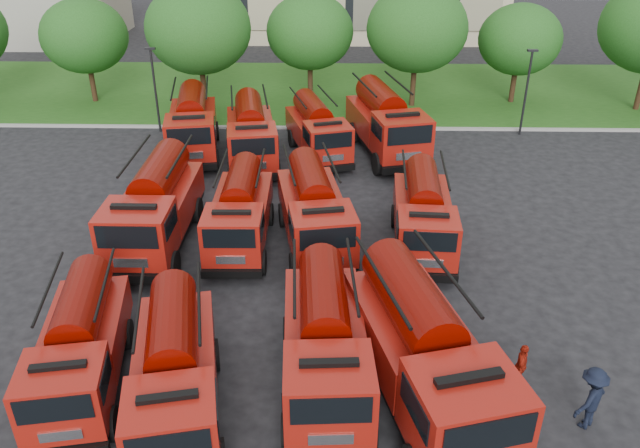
# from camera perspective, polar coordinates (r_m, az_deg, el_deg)

# --- Properties ---
(ground) EXTENTS (140.00, 140.00, 0.00)m
(ground) POSITION_cam_1_polar(r_m,az_deg,el_deg) (23.20, -0.57, -6.32)
(ground) COLOR black
(ground) RESTS_ON ground
(lawn) EXTENTS (70.00, 16.00, 0.12)m
(lawn) POSITION_cam_1_polar(r_m,az_deg,el_deg) (46.95, 0.45, 12.08)
(lawn) COLOR #1B4913
(lawn) RESTS_ON ground
(curb) EXTENTS (70.00, 0.30, 0.14)m
(curb) POSITION_cam_1_polar(r_m,az_deg,el_deg) (39.24, 0.26, 8.79)
(curb) COLOR gray
(curb) RESTS_ON ground
(tree_1) EXTENTS (5.71, 5.71, 6.98)m
(tree_1) POSITION_cam_1_polar(r_m,az_deg,el_deg) (46.07, -20.74, 15.78)
(tree_1) COLOR #382314
(tree_1) RESTS_ON ground
(tree_2) EXTENTS (6.72, 6.72, 8.22)m
(tree_2) POSITION_cam_1_polar(r_m,az_deg,el_deg) (42.22, -11.06, 17.14)
(tree_2) COLOR #382314
(tree_2) RESTS_ON ground
(tree_3) EXTENTS (5.88, 5.88, 7.19)m
(tree_3) POSITION_cam_1_polar(r_m,az_deg,el_deg) (43.94, -0.93, 17.16)
(tree_3) COLOR #382314
(tree_3) RESTS_ON ground
(tree_4) EXTENTS (6.55, 6.55, 8.01)m
(tree_4) POSITION_cam_1_polar(r_m,az_deg,el_deg) (42.67, 8.87, 17.24)
(tree_4) COLOR #382314
(tree_4) RESTS_ON ground
(tree_5) EXTENTS (5.46, 5.46, 6.68)m
(tree_5) POSITION_cam_1_polar(r_m,az_deg,el_deg) (45.20, 17.81, 15.76)
(tree_5) COLOR #382314
(tree_5) RESTS_ON ground
(lamp_post_0) EXTENTS (0.60, 0.25, 5.11)m
(lamp_post_0) POSITION_cam_1_polar(r_m,az_deg,el_deg) (39.18, -14.88, 12.17)
(lamp_post_0) COLOR black
(lamp_post_0) RESTS_ON ground
(lamp_post_1) EXTENTS (0.60, 0.25, 5.11)m
(lamp_post_1) POSITION_cam_1_polar(r_m,az_deg,el_deg) (39.37, 18.39, 11.76)
(lamp_post_1) COLOR black
(lamp_post_1) RESTS_ON ground
(fire_truck_0) EXTENTS (3.25, 6.61, 2.88)m
(fire_truck_0) POSITION_cam_1_polar(r_m,az_deg,el_deg) (19.78, -21.07, -10.34)
(fire_truck_0) COLOR black
(fire_truck_0) RESTS_ON ground
(fire_truck_1) EXTENTS (3.52, 6.84, 2.97)m
(fire_truck_1) POSITION_cam_1_polar(r_m,az_deg,el_deg) (18.07, -13.17, -12.91)
(fire_truck_1) COLOR black
(fire_truck_1) RESTS_ON ground
(fire_truck_2) EXTENTS (2.83, 6.95, 3.10)m
(fire_truck_2) POSITION_cam_1_polar(r_m,az_deg,el_deg) (18.50, 0.45, -10.62)
(fire_truck_2) COLOR black
(fire_truck_2) RESTS_ON ground
(fire_truck_3) EXTENTS (4.51, 8.10, 3.50)m
(fire_truck_3) POSITION_cam_1_polar(r_m,az_deg,el_deg) (18.06, 9.50, -11.39)
(fire_truck_3) COLOR black
(fire_truck_3) RESTS_ON ground
(fire_truck_4) EXTENTS (2.79, 7.53, 3.42)m
(fire_truck_4) POSITION_cam_1_polar(r_m,az_deg,el_deg) (26.40, -14.81, 1.58)
(fire_truck_4) COLOR black
(fire_truck_4) RESTS_ON ground
(fire_truck_5) EXTENTS (2.51, 6.58, 2.97)m
(fire_truck_5) POSITION_cam_1_polar(r_m,az_deg,el_deg) (25.82, -7.32, 1.15)
(fire_truck_5) COLOR black
(fire_truck_5) RESTS_ON ground
(fire_truck_6) EXTENTS (3.58, 7.28, 3.17)m
(fire_truck_6) POSITION_cam_1_polar(r_m,az_deg,el_deg) (25.50, -0.54, 1.29)
(fire_truck_6) COLOR black
(fire_truck_6) RESTS_ON ground
(fire_truck_7) EXTENTS (2.73, 6.70, 2.99)m
(fire_truck_7) POSITION_cam_1_polar(r_m,az_deg,el_deg) (25.74, 9.43, 0.92)
(fire_truck_7) COLOR black
(fire_truck_7) RESTS_ON ground
(fire_truck_8) EXTENTS (3.72, 7.66, 3.34)m
(fire_truck_8) POSITION_cam_1_polar(r_m,az_deg,el_deg) (35.67, -11.58, 8.93)
(fire_truck_8) COLOR black
(fire_truck_8) RESTS_ON ground
(fire_truck_9) EXTENTS (3.55, 7.44, 3.25)m
(fire_truck_9) POSITION_cam_1_polar(r_m,az_deg,el_deg) (33.92, -6.33, 8.23)
(fire_truck_9) COLOR black
(fire_truck_9) RESTS_ON ground
(fire_truck_10) EXTENTS (3.99, 6.99, 3.02)m
(fire_truck_10) POSITION_cam_1_polar(r_m,az_deg,el_deg) (34.62, -0.25, 8.63)
(fire_truck_10) COLOR black
(fire_truck_10) RESTS_ON ground
(fire_truck_11) EXTENTS (4.43, 8.26, 3.58)m
(fire_truck_11) POSITION_cam_1_polar(r_m,az_deg,el_deg) (35.06, 6.06, 9.21)
(fire_truck_11) COLOR black
(fire_truck_11) RESTS_ON ground
(firefighter_0) EXTENTS (0.69, 0.55, 1.67)m
(firefighter_0) POSITION_cam_1_polar(r_m,az_deg,el_deg) (18.27, 12.10, -18.70)
(firefighter_0) COLOR maroon
(firefighter_0) RESTS_ON ground
(firefighter_2) EXTENTS (0.76, 0.98, 1.47)m
(firefighter_2) POSITION_cam_1_polar(r_m,az_deg,el_deg) (20.31, 17.61, -13.81)
(firefighter_2) COLOR maroon
(firefighter_2) RESTS_ON ground
(firefighter_3) EXTENTS (1.39, 1.32, 1.96)m
(firefighter_3) POSITION_cam_1_polar(r_m,az_deg,el_deg) (19.71, 22.95, -16.52)
(firefighter_3) COLOR black
(firefighter_3) RESTS_ON ground
(firefighter_4) EXTENTS (1.02, 0.81, 1.82)m
(firefighter_4) POSITION_cam_1_polar(r_m,az_deg,el_deg) (21.35, -15.05, -10.99)
(firefighter_4) COLOR black
(firefighter_4) RESTS_ON ground
(firefighter_5) EXTENTS (1.53, 0.90, 1.54)m
(firefighter_5) POSITION_cam_1_polar(r_m,az_deg,el_deg) (25.48, 8.37, -3.19)
(firefighter_5) COLOR maroon
(firefighter_5) RESTS_ON ground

